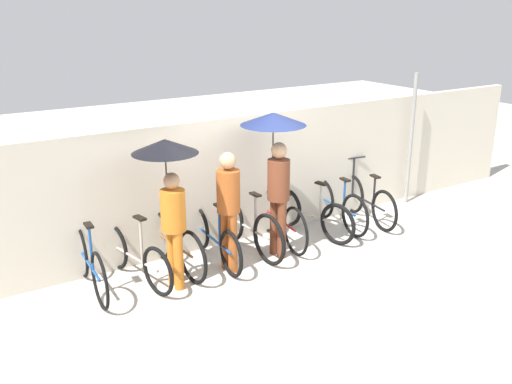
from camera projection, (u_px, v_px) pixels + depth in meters
ground_plane at (299, 285)px, 7.56m from camera, size 30.00×30.00×0.00m
back_wall at (231, 181)px, 8.67m from camera, size 12.73×0.12×1.96m
parked_bicycle_0 at (89, 263)px, 7.29m from camera, size 0.44×1.73×1.09m
parked_bicycle_1 at (135, 256)px, 7.57m from camera, size 0.50×1.71×1.03m
parked_bicycle_2 at (174, 244)px, 7.88m from camera, size 0.44×1.71×1.01m
parked_bicycle_3 at (214, 238)px, 8.15m from camera, size 0.44×1.73×1.08m
parked_bicycle_4 at (248, 227)px, 8.46m from camera, size 0.44×1.81×1.10m
parked_bicycle_5 at (279, 219)px, 8.80m from camera, size 0.44×1.76×1.04m
parked_bicycle_6 at (310, 214)px, 9.09m from camera, size 0.53×1.72×1.03m
parked_bicycle_7 at (338, 205)px, 9.42m from camera, size 0.44×1.65×1.08m
parked_bicycle_8 at (367, 201)px, 9.66m from camera, size 0.46×1.63×1.01m
pedestrian_leading at (169, 178)px, 7.13m from camera, size 0.84×0.84×1.96m
pedestrian_center at (228, 203)px, 7.69m from camera, size 0.32×0.32×1.69m
pedestrian_trailing at (275, 148)px, 8.00m from camera, size 0.93×0.93×2.11m
awning_pole at (411, 140)px, 10.30m from camera, size 0.07×0.07×2.40m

